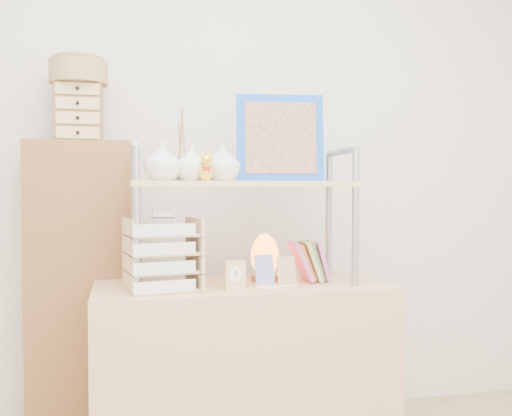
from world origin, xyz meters
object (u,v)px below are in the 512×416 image
at_px(desk, 243,374).
at_px(letter_tray, 163,258).
at_px(salt_lamp, 265,257).
at_px(cabinet, 81,293).

distance_m(desk, letter_tray, 0.60).
distance_m(desk, salt_lamp, 0.49).
distance_m(cabinet, salt_lamp, 0.85).
bearing_deg(cabinet, letter_tray, -50.81).
xyz_separation_m(desk, salt_lamp, (0.11, 0.06, 0.48)).
height_order(desk, salt_lamp, salt_lamp).
bearing_deg(cabinet, salt_lamp, -20.14).
bearing_deg(cabinet, desk, -27.41).
relative_size(desk, letter_tray, 3.88).
relative_size(desk, cabinet, 0.89).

